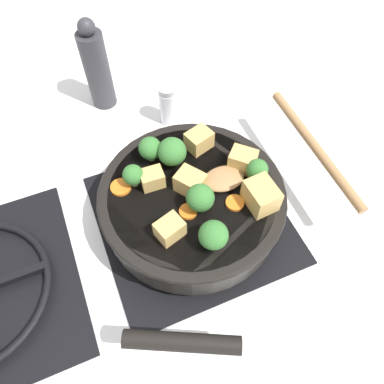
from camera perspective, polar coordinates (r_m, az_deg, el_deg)
name	(u,v)px	position (r m, az deg, el deg)	size (l,w,h in m)	color
ground_plane	(192,219)	(0.65, 0.00, -4.12)	(2.40, 2.40, 0.00)	white
front_burner_grate	(192,215)	(0.64, 0.00, -3.60)	(0.31, 0.31, 0.03)	black
skillet_pan	(192,202)	(0.60, -0.01, -1.52)	(0.39, 0.32, 0.06)	black
wooden_spoon	(281,160)	(0.63, 13.37, 4.71)	(0.27, 0.21, 0.02)	#A87A4C
tofu_cube_center_large	(199,140)	(0.63, 1.07, 7.91)	(0.04, 0.03, 0.03)	tan
tofu_cube_near_handle	(170,229)	(0.53, -3.41, -5.67)	(0.04, 0.03, 0.03)	tan
tofu_cube_east_chunk	(188,183)	(0.57, -0.61, 1.35)	(0.04, 0.03, 0.03)	tan
tofu_cube_west_chunk	(261,196)	(0.56, 10.48, -0.56)	(0.05, 0.04, 0.04)	tan
tofu_cube_back_piece	(152,179)	(0.58, -6.08, 2.05)	(0.04, 0.03, 0.03)	tan
tofu_cube_front_piece	(243,160)	(0.60, 7.74, 4.80)	(0.04, 0.03, 0.03)	tan
broccoli_floret_near_spoon	(213,235)	(0.51, 3.28, -6.59)	(0.04, 0.04, 0.05)	#709956
broccoli_floret_center_top	(133,175)	(0.58, -8.97, 2.55)	(0.03, 0.03, 0.04)	#709956
broccoli_floret_east_rim	(202,197)	(0.54, 1.58, -0.81)	(0.04, 0.04, 0.05)	#709956
broccoli_floret_west_rim	(172,152)	(0.59, -3.06, 6.13)	(0.05, 0.05, 0.05)	#709956
broccoli_floret_north_edge	(150,149)	(0.61, -6.40, 6.60)	(0.04, 0.04, 0.04)	#709956
broccoli_floret_south_cluster	(257,170)	(0.59, 9.91, 3.34)	(0.03, 0.03, 0.04)	#709956
carrot_slice_orange_thin	(188,211)	(0.56, -0.60, -2.99)	(0.03, 0.03, 0.01)	orange
carrot_slice_near_center	(235,203)	(0.57, 6.55, -1.66)	(0.03, 0.03, 0.01)	orange
carrot_slice_edge_slice	(121,187)	(0.59, -10.79, 0.72)	(0.03, 0.03, 0.01)	orange
pepper_mill	(97,68)	(0.80, -14.31, 17.85)	(0.05, 0.05, 0.19)	#333338
salt_shaker	(168,105)	(0.77, -3.66, 13.11)	(0.04, 0.04, 0.09)	white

